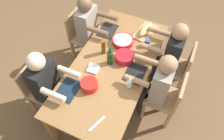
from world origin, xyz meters
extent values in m
plane|color=brown|center=(0.00, 0.00, 0.00)|extent=(8.00, 8.00, 0.00)
cube|color=olive|center=(0.00, 0.00, 0.72)|extent=(1.99, 0.95, 0.04)
cube|color=olive|center=(-0.94, -0.42, 0.35)|extent=(0.07, 0.07, 0.70)
cube|color=olive|center=(0.94, -0.42, 0.35)|extent=(0.07, 0.07, 0.70)
cube|color=olive|center=(-0.94, 0.42, 0.35)|extent=(0.07, 0.07, 0.70)
cube|color=#A87F56|center=(0.55, -0.72, 0.44)|extent=(0.40, 0.40, 0.03)
cube|color=#A87F56|center=(0.55, -0.90, 0.65)|extent=(0.38, 0.04, 0.40)
cube|color=#A87F56|center=(0.38, -0.55, 0.21)|extent=(0.04, 0.04, 0.42)
cube|color=#A87F56|center=(0.72, -0.55, 0.21)|extent=(0.04, 0.04, 0.42)
cube|color=#A87F56|center=(0.38, -0.89, 0.21)|extent=(0.04, 0.04, 0.42)
cube|color=#A87F56|center=(0.72, -0.89, 0.21)|extent=(0.04, 0.04, 0.42)
cylinder|color=#2D2D38|center=(0.47, -0.50, 0.23)|extent=(0.11, 0.11, 0.45)
cylinder|color=#2D2D38|center=(0.63, -0.50, 0.23)|extent=(0.11, 0.11, 0.45)
cube|color=black|center=(0.55, -0.66, 0.73)|extent=(0.34, 0.20, 0.55)
cylinder|color=beige|center=(0.38, -0.39, 0.85)|extent=(0.07, 0.30, 0.07)
cylinder|color=beige|center=(0.72, -0.39, 0.85)|extent=(0.07, 0.30, 0.07)
sphere|color=beige|center=(0.55, -0.66, 1.09)|extent=(0.21, 0.21, 0.21)
cube|color=#A87F56|center=(-0.55, 0.72, 0.44)|extent=(0.40, 0.40, 0.03)
cube|color=#A87F56|center=(-0.55, 0.90, 0.65)|extent=(0.38, 0.04, 0.40)
cube|color=#A87F56|center=(-0.38, 0.55, 0.21)|extent=(0.04, 0.04, 0.42)
cube|color=#A87F56|center=(-0.72, 0.55, 0.21)|extent=(0.04, 0.04, 0.42)
cube|color=#A87F56|center=(-0.38, 0.89, 0.21)|extent=(0.04, 0.04, 0.42)
cube|color=#A87F56|center=(-0.72, 0.89, 0.21)|extent=(0.04, 0.04, 0.42)
cylinder|color=#2D2D38|center=(-0.47, 0.50, 0.23)|extent=(0.11, 0.11, 0.45)
cylinder|color=#2D2D38|center=(-0.63, 0.50, 0.23)|extent=(0.11, 0.11, 0.45)
cube|color=black|center=(-0.55, 0.66, 0.73)|extent=(0.34, 0.20, 0.55)
cylinder|color=#9E7251|center=(-0.38, 0.39, 0.85)|extent=(0.07, 0.30, 0.07)
cylinder|color=#9E7251|center=(-0.72, 0.39, 0.85)|extent=(0.07, 0.30, 0.07)
sphere|color=#9E7251|center=(-0.55, 0.66, 1.09)|extent=(0.21, 0.21, 0.21)
cube|color=#A87F56|center=(-0.55, -0.72, 0.44)|extent=(0.40, 0.40, 0.03)
cube|color=#A87F56|center=(-0.55, -0.90, 0.65)|extent=(0.38, 0.04, 0.40)
cube|color=#A87F56|center=(-0.72, -0.55, 0.21)|extent=(0.04, 0.04, 0.42)
cube|color=#A87F56|center=(-0.38, -0.55, 0.21)|extent=(0.04, 0.04, 0.42)
cube|color=#A87F56|center=(-0.72, -0.89, 0.21)|extent=(0.04, 0.04, 0.42)
cube|color=#A87F56|center=(-0.38, -0.89, 0.21)|extent=(0.04, 0.04, 0.42)
cylinder|color=#2D2D38|center=(-0.63, -0.50, 0.23)|extent=(0.11, 0.11, 0.45)
cylinder|color=#2D2D38|center=(-0.47, -0.50, 0.23)|extent=(0.11, 0.11, 0.45)
cube|color=gray|center=(-0.55, -0.66, 0.73)|extent=(0.34, 0.20, 0.55)
cylinder|color=brown|center=(-0.72, -0.39, 0.85)|extent=(0.07, 0.30, 0.07)
cylinder|color=brown|center=(-0.38, -0.39, 0.85)|extent=(0.07, 0.30, 0.07)
sphere|color=brown|center=(-0.55, -0.66, 1.09)|extent=(0.21, 0.21, 0.21)
cube|color=#A87F56|center=(0.00, 0.72, 0.44)|extent=(0.40, 0.40, 0.03)
cube|color=#A87F56|center=(0.00, 0.90, 0.65)|extent=(0.38, 0.04, 0.40)
cube|color=#A87F56|center=(0.17, 0.55, 0.21)|extent=(0.04, 0.04, 0.42)
cube|color=#A87F56|center=(-0.17, 0.55, 0.21)|extent=(0.04, 0.04, 0.42)
cube|color=#A87F56|center=(0.17, 0.89, 0.21)|extent=(0.04, 0.04, 0.42)
cube|color=#A87F56|center=(-0.17, 0.89, 0.21)|extent=(0.04, 0.04, 0.42)
cylinder|color=#2D2D38|center=(0.08, 0.50, 0.23)|extent=(0.11, 0.11, 0.45)
cylinder|color=#2D2D38|center=(-0.08, 0.50, 0.23)|extent=(0.11, 0.11, 0.45)
cube|color=gray|center=(0.00, 0.66, 0.73)|extent=(0.34, 0.20, 0.55)
cylinder|color=#9E7251|center=(0.17, 0.39, 0.85)|extent=(0.07, 0.30, 0.07)
cylinder|color=#9E7251|center=(-0.17, 0.39, 0.85)|extent=(0.07, 0.30, 0.07)
sphere|color=#9E7251|center=(0.00, 0.66, 1.09)|extent=(0.21, 0.21, 0.21)
cylinder|color=red|center=(0.42, -0.10, 0.79)|extent=(0.20, 0.20, 0.10)
cylinder|color=#2D7028|center=(0.42, -0.10, 0.83)|extent=(0.18, 0.18, 0.04)
cylinder|color=#B21923|center=(-0.14, 0.11, 0.79)|extent=(0.24, 0.24, 0.09)
cylinder|color=orange|center=(-0.14, 0.11, 0.82)|extent=(0.21, 0.21, 0.03)
cylinder|color=#B21923|center=(-0.41, -0.03, 0.78)|extent=(0.29, 0.29, 0.07)
cylinder|color=beige|center=(-0.41, -0.03, 0.80)|extent=(0.25, 0.25, 0.02)
cube|color=tan|center=(-0.73, 0.19, 0.75)|extent=(0.43, 0.28, 0.02)
ellipsoid|color=tan|center=(-0.73, 0.19, 0.81)|extent=(0.33, 0.16, 0.09)
cylinder|color=#193819|center=(-0.02, -0.04, 0.84)|extent=(0.08, 0.08, 0.20)
cylinder|color=#193819|center=(-0.02, -0.04, 0.98)|extent=(0.03, 0.03, 0.09)
cylinder|color=brown|center=(-0.14, -0.18, 0.85)|extent=(0.06, 0.06, 0.22)
cylinder|color=silver|center=(0.20, 0.31, 0.74)|extent=(0.07, 0.07, 0.01)
cylinder|color=silver|center=(0.20, 0.31, 0.78)|extent=(0.01, 0.01, 0.07)
cone|color=silver|center=(0.20, 0.31, 0.86)|extent=(0.08, 0.08, 0.08)
cube|color=#142333|center=(0.55, -0.32, 0.74)|extent=(0.32, 0.23, 0.01)
cylinder|color=#334C8C|center=(-0.50, 0.29, 0.79)|extent=(0.07, 0.07, 0.11)
cube|color=black|center=(-0.55, -0.32, 0.74)|extent=(0.32, 0.23, 0.01)
cube|color=black|center=(0.00, 0.32, 0.74)|extent=(0.32, 0.23, 0.01)
cube|color=silver|center=(0.78, 0.18, 0.74)|extent=(0.22, 0.10, 0.01)
cube|color=white|center=(0.16, -0.19, 0.75)|extent=(0.15, 0.15, 0.02)
camera|label=1|loc=(1.53, 0.69, 2.91)|focal=34.51mm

